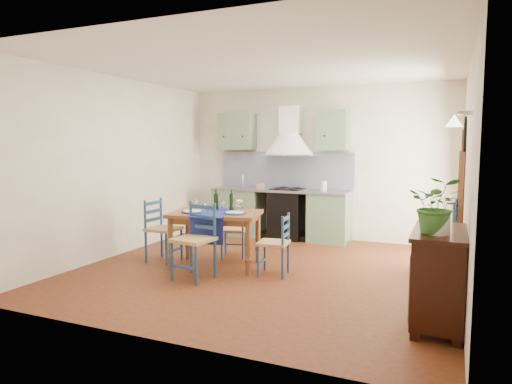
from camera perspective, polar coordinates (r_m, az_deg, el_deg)
floor at (r=6.46m, az=1.18°, el=-9.76°), size 5.00×5.00×0.00m
back_wall at (r=8.55m, az=4.08°, el=1.27°), size 5.00×0.96×2.80m
right_wall at (r=6.05m, az=24.74°, el=1.50°), size 0.26×5.00×2.80m
left_wall at (r=7.53m, az=-16.73°, el=3.06°), size 0.04×5.00×2.80m
ceiling at (r=6.30m, az=1.23°, el=15.60°), size 5.00×5.00×0.01m
dining_table at (r=6.52m, az=-5.06°, el=-3.32°), size 1.38×1.08×1.11m
chair_near at (r=6.02m, az=-7.63°, el=-5.95°), size 0.52×0.52×0.99m
chair_far at (r=7.08m, az=-2.82°, el=-4.87°), size 0.47×0.47×0.81m
chair_left at (r=6.99m, az=-11.69°, el=-4.60°), size 0.46×0.46×0.94m
chair_right at (r=6.13m, az=2.46°, el=-6.47°), size 0.43×0.43×0.83m
chair_spare at (r=6.73m, az=22.11°, el=-5.01°), size 0.50×0.50×1.00m
sideboard at (r=4.79m, az=21.83°, el=-9.49°), size 0.50×1.05×0.94m
potted_plant at (r=4.48m, az=21.69°, el=-1.55°), size 0.50×0.44×0.53m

